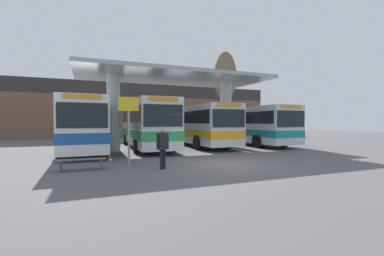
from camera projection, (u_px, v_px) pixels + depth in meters
name	position (u px, v px, depth m)	size (l,w,h in m)	color
ground_plane	(226.00, 164.00, 11.98)	(100.00, 100.00, 0.00)	#565456
townhouse_backdrop	(136.00, 106.00, 34.26)	(40.00, 0.58, 7.17)	brown
station_canopy	(175.00, 87.00, 18.96)	(13.70, 6.45, 5.41)	silver
transit_bus_left_bay	(83.00, 124.00, 17.86)	(2.90, 12.22, 3.34)	white
transit_bus_center_bay	(145.00, 123.00, 19.83)	(2.99, 12.05, 3.41)	silver
transit_bus_right_bay	(194.00, 124.00, 21.91)	(2.93, 12.06, 3.21)	silver
transit_bus_far_right_bay	(246.00, 124.00, 23.01)	(2.89, 11.06, 3.20)	silver
waiting_bench_near_pillar	(81.00, 162.00, 10.39)	(1.87, 0.44, 0.46)	#4C5156
info_sign_platform	(129.00, 117.00, 11.44)	(0.90, 0.09, 3.07)	gray
pedestrian_waiting	(163.00, 144.00, 10.66)	(0.61, 0.39, 1.69)	black
poplar_tree_behind_left	(225.00, 77.00, 27.92)	(2.46, 2.46, 9.65)	#473A2B
parked_car_street	(149.00, 130.00, 30.65)	(4.63, 2.07, 2.19)	silver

